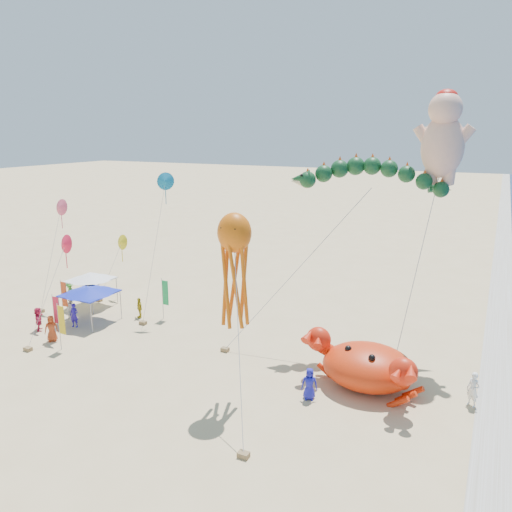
{
  "coord_description": "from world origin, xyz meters",
  "views": [
    {
      "loc": [
        10.96,
        -24.41,
        13.93
      ],
      "look_at": [
        -2.0,
        2.0,
        6.5
      ],
      "focal_mm": 35.0,
      "sensor_mm": 36.0,
      "label": 1
    }
  ],
  "objects": [
    {
      "name": "beachgoers",
      "position": [
        -12.35,
        0.6,
        0.87
      ],
      "size": [
        32.13,
        7.35,
        1.88
      ],
      "color": "#39832B",
      "rests_on": "ground"
    },
    {
      "name": "feather_flags",
      "position": [
        -14.27,
        0.16,
        2.01
      ],
      "size": [
        7.11,
        7.53,
        3.2
      ],
      "color": "gray",
      "rests_on": "ground"
    },
    {
      "name": "canopy_blue",
      "position": [
        -15.53,
        1.62,
        2.44
      ],
      "size": [
        3.64,
        3.64,
        2.71
      ],
      "color": "gray",
      "rests_on": "ground"
    },
    {
      "name": "octopus_kite",
      "position": [
        -0.76,
        -2.98,
        7.47
      ],
      "size": [
        3.99,
        5.58,
        9.98
      ],
      "color": "#DC5F0B",
      "rests_on": "ground"
    },
    {
      "name": "foam_strip",
      "position": [
        12.0,
        0.0,
        0.01
      ],
      "size": [
        320.0,
        320.0,
        0.0
      ],
      "primitive_type": "plane",
      "color": "silver",
      "rests_on": "ground"
    },
    {
      "name": "crab_inflatable",
      "position": [
        5.4,
        0.91,
        1.33
      ],
      "size": [
        6.89,
        5.72,
        3.02
      ],
      "color": "red",
      "rests_on": "ground"
    },
    {
      "name": "canopy_white",
      "position": [
        -17.99,
        4.28,
        2.44
      ],
      "size": [
        3.33,
        3.33,
        2.71
      ],
      "color": "gray",
      "rests_on": "ground"
    },
    {
      "name": "ground",
      "position": [
        0.0,
        0.0,
        0.0
      ],
      "size": [
        320.0,
        320.0,
        0.0
      ],
      "primitive_type": "plane",
      "color": "#D1B784",
      "rests_on": "ground"
    },
    {
      "name": "small_kites",
      "position": [
        -15.88,
        3.76,
        6.65
      ],
      "size": [
        10.32,
        11.49,
        11.0
      ],
      "color": "#ED4F6F",
      "rests_on": "ground"
    },
    {
      "name": "cherub_kite",
      "position": [
        7.59,
        7.36,
        13.66
      ],
      "size": [
        2.82,
        4.41,
        16.24
      ],
      "color": "#FDBA9A",
      "rests_on": "ground"
    },
    {
      "name": "dragon_kite",
      "position": [
        3.62,
        6.51,
        10.91
      ],
      "size": [
        12.65,
        7.55,
        11.99
      ],
      "color": "#103B1B",
      "rests_on": "ground"
    }
  ]
}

